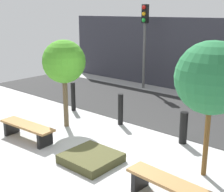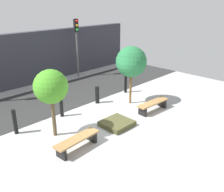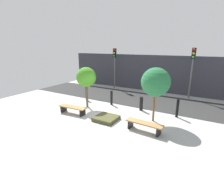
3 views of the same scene
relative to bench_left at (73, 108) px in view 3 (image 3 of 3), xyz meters
name	(u,v)px [view 3 (image 3 of 3)]	position (x,y,z in m)	size (l,w,h in m)	color
ground_plane	(107,120)	(2.21, 0.28, -0.32)	(18.00, 18.00, 0.00)	#AAAAAA
road_strip	(138,99)	(2.21, 4.68, -0.31)	(18.00, 3.73, 0.01)	#2C2C2C
building_facade	(152,73)	(2.21, 7.77, 1.24)	(16.20, 0.50, 3.11)	#33333D
bench_left	(73,108)	(0.00, 0.00, 0.00)	(1.79, 0.56, 0.44)	black
bench_right	(144,125)	(4.43, 0.00, 0.01)	(1.80, 0.55, 0.45)	black
planter_bed	(106,118)	(2.21, 0.20, -0.22)	(1.18, 1.13, 0.20)	#444325
tree_behind_left_bench	(86,77)	(0.00, 1.38, 1.64)	(1.25, 1.25, 2.60)	brown
tree_behind_right_bench	(156,82)	(4.43, 1.38, 1.79)	(1.47, 1.47, 2.86)	brown
bollard_far_left	(87,93)	(-0.99, 2.56, 0.18)	(0.15, 0.15, 1.00)	black
bollard_left	(111,98)	(1.15, 2.56, 0.16)	(0.16, 0.16, 0.96)	black
bollard_center	(141,104)	(3.28, 2.56, 0.11)	(0.21, 0.21, 0.86)	black
bollard_right	(177,108)	(5.42, 2.56, 0.21)	(0.15, 0.15, 1.05)	black
traffic_light_west	(115,61)	(-1.04, 6.83, 2.20)	(0.28, 0.27, 3.64)	#575757
traffic_light_mid_west	(192,64)	(5.47, 6.83, 2.26)	(0.28, 0.27, 3.74)	#585858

